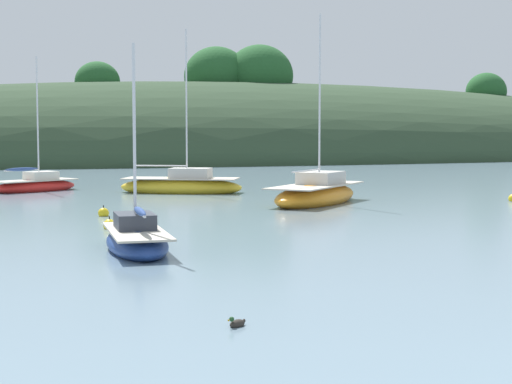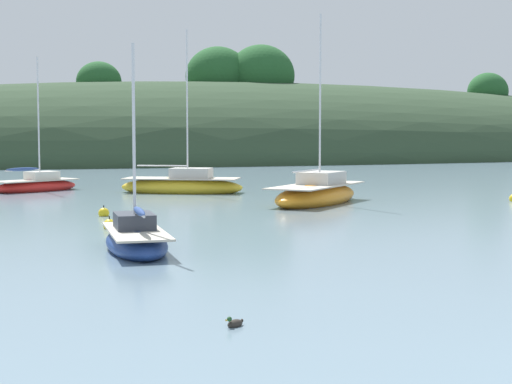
% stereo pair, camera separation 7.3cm
% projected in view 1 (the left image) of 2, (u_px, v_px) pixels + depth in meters
% --- Properties ---
extents(far_shoreline_hill, '(150.00, 36.00, 22.89)m').
position_uv_depth(far_shoreline_hill, '(263.00, 158.00, 96.62)').
color(far_shoreline_hill, '#2D422B').
rests_on(far_shoreline_hill, ground).
extents(sailboat_yellow_far, '(7.23, 6.86, 9.19)m').
position_uv_depth(sailboat_yellow_far, '(316.00, 194.00, 37.89)').
color(sailboat_yellow_far, orange).
rests_on(sailboat_yellow_far, ground).
extents(sailboat_cream_ketch, '(5.51, 4.14, 7.82)m').
position_uv_depth(sailboat_cream_ketch, '(36.00, 185.00, 45.59)').
color(sailboat_cream_ketch, red).
rests_on(sailboat_cream_ketch, ground).
extents(sailboat_orange_cutter, '(7.14, 5.35, 9.24)m').
position_uv_depth(sailboat_orange_cutter, '(182.00, 185.00, 44.35)').
color(sailboat_orange_cutter, gold).
rests_on(sailboat_orange_cutter, ground).
extents(sailboat_navy_dinghy, '(2.12, 5.04, 6.10)m').
position_uv_depth(sailboat_navy_dinghy, '(136.00, 239.00, 22.91)').
color(sailboat_navy_dinghy, navy).
rests_on(sailboat_navy_dinghy, ground).
extents(mooring_buoy_channel, '(0.44, 0.44, 0.54)m').
position_uv_depth(mooring_buoy_channel, '(109.00, 225.00, 28.08)').
color(mooring_buoy_channel, yellow).
rests_on(mooring_buoy_channel, ground).
extents(mooring_buoy_inner, '(0.44, 0.44, 0.54)m').
position_uv_depth(mooring_buoy_inner, '(104.00, 213.00, 32.22)').
color(mooring_buoy_inner, yellow).
rests_on(mooring_buoy_inner, ground).
extents(duck_straggler, '(0.40, 0.32, 0.24)m').
position_uv_depth(duck_straggler, '(237.00, 324.00, 14.05)').
color(duck_straggler, '#2D2823').
rests_on(duck_straggler, ground).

